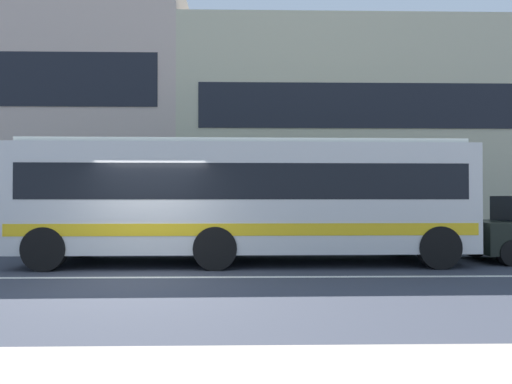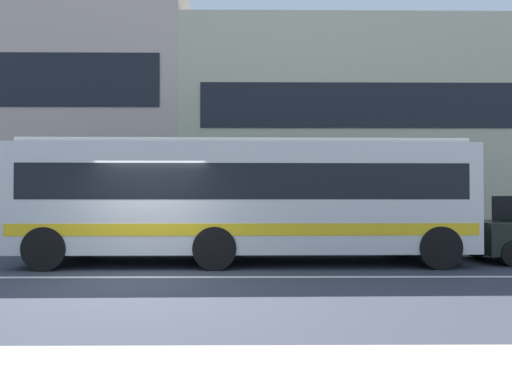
# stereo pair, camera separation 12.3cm
# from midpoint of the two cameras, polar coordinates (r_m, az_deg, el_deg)

# --- Properties ---
(ground_plane) EXTENTS (160.00, 160.00, 0.00)m
(ground_plane) POSITION_cam_midpoint_polar(r_m,az_deg,el_deg) (9.58, -15.04, -10.69)
(ground_plane) COLOR #343843
(lane_centre_line) EXTENTS (60.00, 0.16, 0.01)m
(lane_centre_line) POSITION_cam_midpoint_polar(r_m,az_deg,el_deg) (9.58, -15.04, -10.66)
(lane_centre_line) COLOR silver
(lane_centre_line) RESTS_ON ground_plane
(hedge_row_far) EXTENTS (22.01, 1.10, 0.80)m
(hedge_row_far) POSITION_cam_midpoint_polar(r_m,az_deg,el_deg) (14.91, -10.83, -5.61)
(hedge_row_far) COLOR #1E522D
(hedge_row_far) RESTS_ON ground_plane
(apartment_block_left) EXTENTS (18.89, 11.60, 11.37)m
(apartment_block_left) POSITION_cam_midpoint_polar(r_m,az_deg,el_deg) (27.41, -28.53, 7.75)
(apartment_block_left) COLOR #C4AC9C
(apartment_block_left) RESTS_ON ground_plane
(apartment_block_right) EXTENTS (23.63, 11.60, 9.56)m
(apartment_block_right) POSITION_cam_midpoint_polar(r_m,az_deg,el_deg) (25.79, 18.86, 6.20)
(apartment_block_right) COLOR #C0B997
(apartment_block_right) RESTS_ON ground_plane
(transit_bus) EXTENTS (11.09, 2.82, 3.06)m
(transit_bus) POSITION_cam_midpoint_polar(r_m,az_deg,el_deg) (11.27, -1.83, -0.58)
(transit_bus) COLOR silver
(transit_bus) RESTS_ON ground_plane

